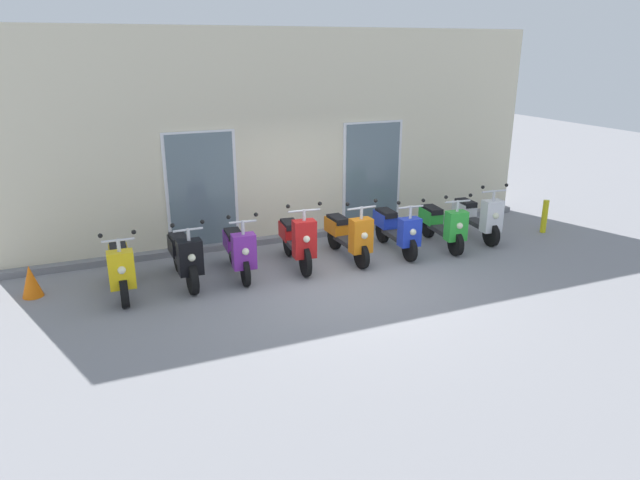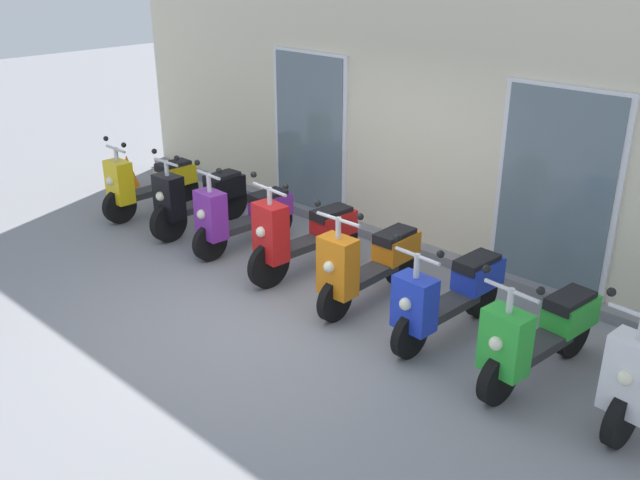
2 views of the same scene
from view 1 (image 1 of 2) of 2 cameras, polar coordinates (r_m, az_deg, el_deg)
The scene contains 12 objects.
ground_plane at distance 9.71m, azimuth 2.37°, elevation -4.10°, with size 40.00×40.00×0.00m, color gray.
storefront_facade at distance 11.52m, azimuth -3.16°, elevation 9.86°, with size 10.93×0.50×4.11m.
scooter_yellow at distance 9.58m, azimuth -19.20°, elevation -2.60°, with size 0.54×1.54×1.19m.
scooter_black at distance 9.77m, azimuth -13.32°, elevation -1.60°, with size 0.53×1.59×1.20m.
scooter_purple at distance 9.92m, azimuth -8.10°, elevation -0.93°, with size 0.51×1.53×1.22m.
scooter_red at distance 10.21m, azimuth -2.32°, elevation 0.06°, with size 0.62×1.63×1.29m.
scooter_orange at distance 10.57m, azimuth 2.83°, elevation 0.57°, with size 0.62×1.59×1.24m.
scooter_blue at distance 11.04m, azimuth 7.56°, elevation 1.13°, with size 0.57×1.61×1.16m.
scooter_green at distance 11.50m, azimuth 12.05°, elevation 1.54°, with size 0.57×1.61×1.18m.
scooter_white at distance 12.15m, azimuth 15.36°, elevation 2.31°, with size 0.60×1.59×1.24m.
curb_bollard at distance 13.02m, azimuth 21.42°, elevation 2.20°, with size 0.12×0.12×0.70m, color yellow.
traffic_cone at distance 10.11m, azimuth -26.80°, elevation -3.67°, with size 0.32×0.32×0.52m, color orange.
Camera 1 is at (-3.86, -8.08, 3.76)m, focal length 32.20 mm.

